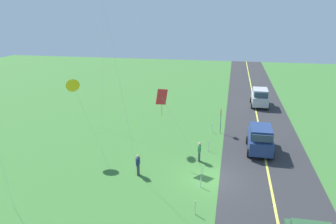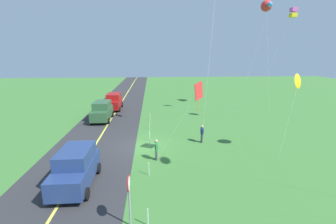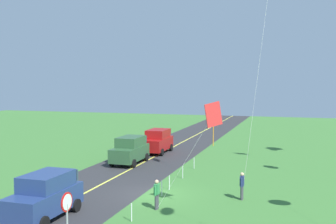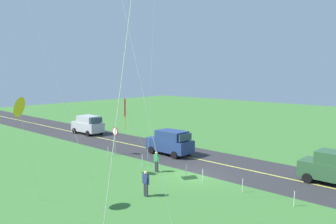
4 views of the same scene
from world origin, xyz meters
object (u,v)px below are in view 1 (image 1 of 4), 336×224
at_px(stop_sign, 221,116).
at_px(kite_blue_mid, 162,98).
at_px(person_adult_near, 138,164).
at_px(car_parked_east_far, 260,97).
at_px(person_adult_companion, 199,151).
at_px(car_suv_foreground, 260,138).
at_px(kite_orange_near, 73,85).

bearing_deg(stop_sign, kite_blue_mid, 146.79).
bearing_deg(person_adult_near, car_parked_east_far, -67.42).
relative_size(car_parked_east_far, person_adult_companion, 2.75).
bearing_deg(kite_blue_mid, car_suv_foreground, -68.94).
xyz_separation_m(stop_sign, kite_blue_mid, (-6.63, 4.34, 3.26)).
distance_m(car_parked_east_far, stop_sign, 11.77).
xyz_separation_m(car_suv_foreground, stop_sign, (3.62, 3.50, 0.65)).
distance_m(car_parked_east_far, person_adult_companion, 18.44).
bearing_deg(kite_blue_mid, stop_sign, -33.21).
height_order(car_suv_foreground, kite_orange_near, kite_orange_near).
height_order(person_adult_companion, kite_orange_near, kite_orange_near).
bearing_deg(car_parked_east_far, person_adult_near, 154.48).
bearing_deg(person_adult_companion, kite_blue_mid, -122.63).
height_order(car_parked_east_far, kite_orange_near, kite_orange_near).
bearing_deg(car_parked_east_far, kite_blue_mid, 153.43).
distance_m(car_suv_foreground, car_parked_east_far, 14.53).
relative_size(person_adult_near, person_adult_companion, 1.00).
relative_size(stop_sign, kite_orange_near, 0.40).
relative_size(person_adult_near, kite_orange_near, 0.25).
relative_size(stop_sign, person_adult_near, 1.60).
xyz_separation_m(stop_sign, person_adult_companion, (-6.63, 1.34, -0.94)).
bearing_deg(stop_sign, kite_orange_near, 120.04).
bearing_deg(car_parked_east_far, stop_sign, 157.91).
distance_m(person_adult_companion, kite_blue_mid, 5.17).
height_order(person_adult_near, person_adult_companion, same).
bearing_deg(car_suv_foreground, car_parked_east_far, -3.64).
xyz_separation_m(car_parked_east_far, person_adult_near, (-20.67, 9.87, -0.29)).
height_order(car_parked_east_far, person_adult_companion, car_parked_east_far).
height_order(person_adult_near, kite_orange_near, kite_orange_near).
relative_size(car_suv_foreground, kite_blue_mid, 0.75).
bearing_deg(car_parked_east_far, kite_orange_near, 137.60).
height_order(car_parked_east_far, stop_sign, stop_sign).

